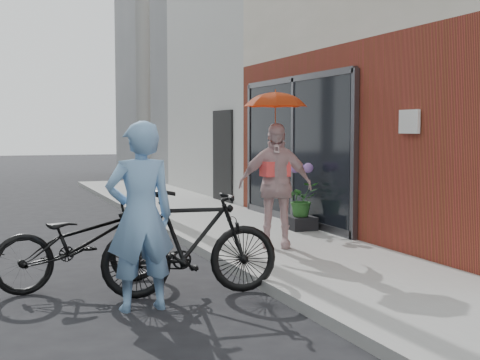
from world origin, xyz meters
TOP-DOWN VIEW (x-y plane):
  - ground at (0.00, 0.00)m, footprint 80.00×80.00m
  - sidewalk at (2.10, 2.00)m, footprint 2.20×24.00m
  - curb at (0.94, 2.00)m, footprint 0.12×24.00m
  - plaster_building at (7.20, 9.00)m, footprint 8.00×6.00m
  - east_building_far at (7.20, 16.00)m, footprint 8.00×8.00m
  - utility_pole at (1.10, 6.00)m, footprint 0.28×0.28m
  - officer at (-0.48, -0.69)m, footprint 0.67×0.45m
  - bike_left at (-0.88, 0.43)m, footprint 2.00×1.00m
  - bike_right at (0.12, -0.33)m, footprint 1.88×0.72m
  - kimono_woman at (1.83, 1.36)m, footprint 1.07×0.76m
  - parasol at (1.83, 1.36)m, footprint 0.80×0.80m
  - planter at (2.88, 2.64)m, footprint 0.42×0.42m
  - potted_plant at (2.88, 2.64)m, footprint 0.50×0.43m

SIDE VIEW (x-z plane):
  - ground at x=0.00m, z-range 0.00..0.00m
  - sidewalk at x=2.10m, z-range 0.00..0.12m
  - curb at x=0.94m, z-range 0.00..0.12m
  - planter at x=2.88m, z-range 0.12..0.33m
  - bike_left at x=-0.88m, z-range 0.00..1.00m
  - bike_right at x=0.12m, z-range 0.00..1.10m
  - potted_plant at x=2.88m, z-range 0.33..0.89m
  - officer at x=-0.48m, z-range 0.00..1.80m
  - kimono_woman at x=1.83m, z-range 0.12..1.81m
  - parasol at x=1.83m, z-range 1.81..2.51m
  - plaster_building at x=7.20m, z-range 0.00..7.00m
  - east_building_far at x=7.20m, z-range 0.00..7.00m
  - utility_pole at x=1.10m, z-range 0.00..7.00m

